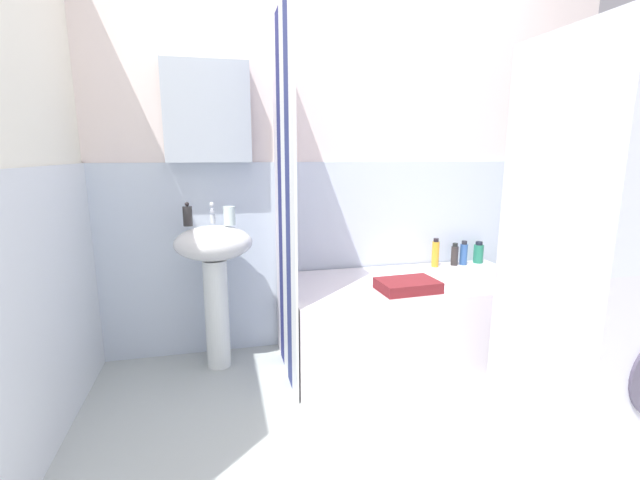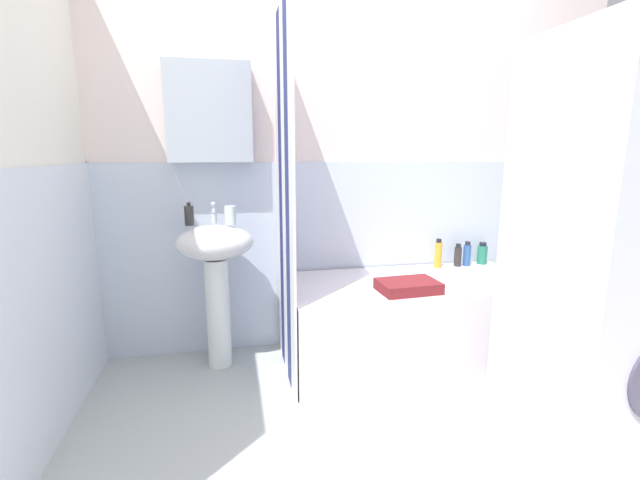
% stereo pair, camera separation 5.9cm
% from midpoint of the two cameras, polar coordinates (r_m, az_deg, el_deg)
% --- Properties ---
extents(ground_plane, '(4.80, 5.60, 0.04)m').
position_cam_midpoint_polar(ground_plane, '(2.08, 14.69, -26.74)').
color(ground_plane, '#B1B9B4').
extents(wall_back_tiled, '(3.60, 0.18, 2.40)m').
position_cam_midpoint_polar(wall_back_tiled, '(2.81, 3.32, 9.06)').
color(wall_back_tiled, white).
rests_on(wall_back_tiled, ground_plane).
extents(wall_left_tiled, '(0.07, 1.81, 2.40)m').
position_cam_midpoint_polar(wall_left_tiled, '(1.96, -35.60, 5.30)').
color(wall_left_tiled, white).
rests_on(wall_left_tiled, ground_plane).
extents(sink, '(0.44, 0.34, 0.85)m').
position_cam_midpoint_polar(sink, '(2.56, -13.00, -3.14)').
color(sink, white).
rests_on(sink, ground_plane).
extents(faucet, '(0.03, 0.12, 0.12)m').
position_cam_midpoint_polar(faucet, '(2.58, -13.26, 3.53)').
color(faucet, silver).
rests_on(faucet, sink).
extents(soap_dispenser, '(0.05, 0.05, 0.13)m').
position_cam_midpoint_polar(soap_dispenser, '(2.54, -16.31, 3.18)').
color(soap_dispenser, '#2A2828').
rests_on(soap_dispenser, sink).
extents(toothbrush_cup, '(0.07, 0.07, 0.11)m').
position_cam_midpoint_polar(toothbrush_cup, '(2.51, -11.10, 3.21)').
color(toothbrush_cup, silver).
rests_on(toothbrush_cup, sink).
extents(bathtub, '(1.49, 0.70, 0.50)m').
position_cam_midpoint_polar(bathtub, '(2.74, 12.43, -10.32)').
color(bathtub, white).
rests_on(bathtub, ground_plane).
extents(shower_curtain, '(0.01, 0.70, 2.00)m').
position_cam_midpoint_polar(shower_curtain, '(2.35, -3.97, 5.18)').
color(shower_curtain, white).
rests_on(shower_curtain, ground_plane).
extents(conditioner_bottle, '(0.07, 0.07, 0.15)m').
position_cam_midpoint_polar(conditioner_bottle, '(3.19, 21.16, -1.72)').
color(conditioner_bottle, '#24795B').
rests_on(conditioner_bottle, bathtub).
extents(lotion_bottle, '(0.05, 0.05, 0.17)m').
position_cam_midpoint_polar(lotion_bottle, '(3.11, 19.39, -1.81)').
color(lotion_bottle, '#2F5898').
rests_on(lotion_bottle, bathtub).
extents(body_wash_bottle, '(0.05, 0.05, 0.15)m').
position_cam_midpoint_polar(body_wash_bottle, '(3.07, 18.29, -1.99)').
color(body_wash_bottle, '#2F2B2A').
rests_on(body_wash_bottle, bathtub).
extents(shampoo_bottle, '(0.05, 0.05, 0.20)m').
position_cam_midpoint_polar(shampoo_bottle, '(2.99, 15.91, -1.80)').
color(shampoo_bottle, gold).
rests_on(shampoo_bottle, bathtub).
extents(towel_folded, '(0.34, 0.24, 0.06)m').
position_cam_midpoint_polar(towel_folded, '(2.45, 12.25, -5.99)').
color(towel_folded, maroon).
rests_on(towel_folded, bathtub).
extents(washer_dryer_stack, '(0.62, 0.61, 1.70)m').
position_cam_midpoint_polar(washer_dryer_stack, '(2.11, 34.72, -1.64)').
color(washer_dryer_stack, white).
rests_on(washer_dryer_stack, ground_plane).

